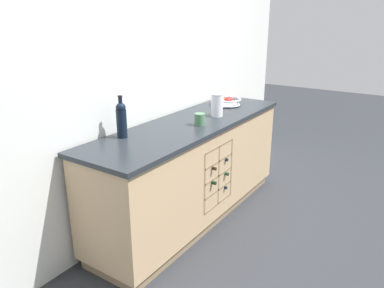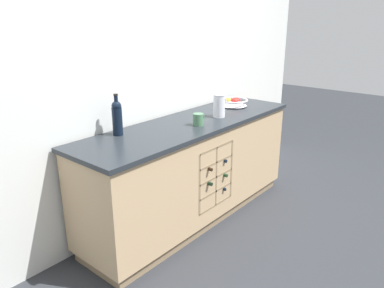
# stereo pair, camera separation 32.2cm
# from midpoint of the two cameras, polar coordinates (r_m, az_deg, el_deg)

# --- Properties ---
(ground_plane) EXTENTS (14.00, 14.00, 0.00)m
(ground_plane) POSITION_cam_midpoint_polar(r_m,az_deg,el_deg) (3.51, 2.67, -11.01)
(ground_plane) COLOR #2D3035
(back_wall) EXTENTS (4.60, 0.06, 2.55)m
(back_wall) POSITION_cam_midpoint_polar(r_m,az_deg,el_deg) (3.31, -2.04, 10.63)
(back_wall) COLOR silver
(back_wall) RESTS_ON ground_plane
(kitchen_island) EXTENTS (2.24, 0.64, 0.91)m
(kitchen_island) POSITION_cam_midpoint_polar(r_m,az_deg,el_deg) (3.31, 2.82, -4.10)
(kitchen_island) COLOR #8B7354
(kitchen_island) RESTS_ON ground_plane
(fruit_bowl) EXTENTS (0.28, 0.28, 0.09)m
(fruit_bowl) POSITION_cam_midpoint_polar(r_m,az_deg,el_deg) (3.74, 8.82, 6.35)
(fruit_bowl) COLOR silver
(fruit_bowl) RESTS_ON kitchen_island
(white_pitcher) EXTENTS (0.17, 0.11, 0.20)m
(white_pitcher) POSITION_cam_midpoint_polar(r_m,az_deg,el_deg) (3.31, 7.01, 5.87)
(white_pitcher) COLOR white
(white_pitcher) RESTS_ON kitchen_island
(ceramic_mug) EXTENTS (0.13, 0.09, 0.10)m
(ceramic_mug) POSITION_cam_midpoint_polar(r_m,az_deg,el_deg) (3.04, 4.03, 3.71)
(ceramic_mug) COLOR #4C7A56
(ceramic_mug) RESTS_ON kitchen_island
(standing_wine_bottle) EXTENTS (0.08, 0.08, 0.31)m
(standing_wine_bottle) POSITION_cam_midpoint_polar(r_m,az_deg,el_deg) (2.79, -8.13, 4.07)
(standing_wine_bottle) COLOR black
(standing_wine_bottle) RESTS_ON kitchen_island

